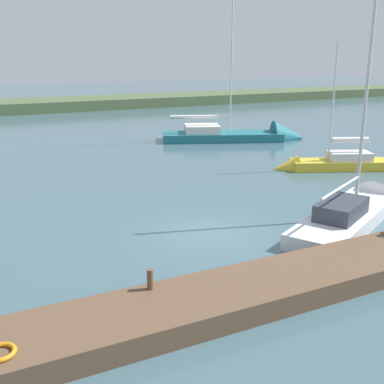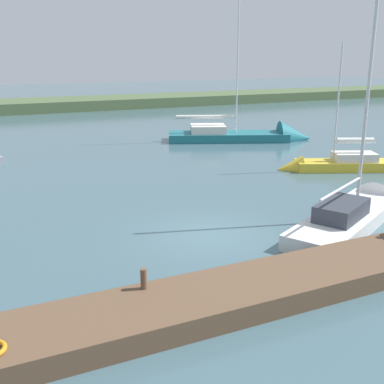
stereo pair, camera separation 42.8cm
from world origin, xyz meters
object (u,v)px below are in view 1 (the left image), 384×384
Objects in this scene: mooring_post_near at (150,279)px; sailboat_far_left at (327,167)px; sailboat_inner_slip at (356,213)px; sailboat_behind_pier at (246,137)px.

mooring_post_near is 17.84m from sailboat_far_left.
mooring_post_near is 10.45m from sailboat_inner_slip.
sailboat_inner_slip reaches higher than sailboat_far_left.
sailboat_far_left is (-14.77, -9.98, -0.71)m from mooring_post_near.
sailboat_behind_pier is (-5.90, -17.16, 0.04)m from sailboat_inner_slip.
sailboat_far_left is at bearing -73.73° from sailboat_behind_pier.
sailboat_inner_slip is at bearing -163.33° from mooring_post_near.
sailboat_inner_slip is 8.46m from sailboat_far_left.
sailboat_inner_slip is (-10.00, -2.99, -0.66)m from mooring_post_near.
sailboat_far_left is 10.23m from sailboat_behind_pier.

